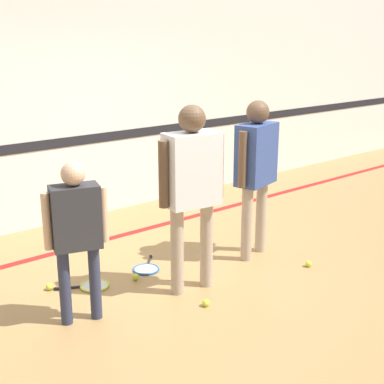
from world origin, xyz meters
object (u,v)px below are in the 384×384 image
(person_student_right, at_px, (256,162))
(racket_spare_on_floor, at_px, (146,268))
(person_instructor, at_px, (192,179))
(racket_second_spare, at_px, (92,286))
(person_student_left, at_px, (76,225))
(tennis_ball_stray_right, at_px, (308,264))
(tennis_ball_near_instructor, at_px, (206,303))
(tennis_ball_stray_left, at_px, (49,287))
(tennis_ball_by_spare_racket, at_px, (136,277))

(person_student_right, distance_m, racket_spare_on_floor, 1.57)
(person_student_right, bearing_deg, person_instructor, -2.89)
(racket_second_spare, bearing_deg, person_student_left, 80.98)
(tennis_ball_stray_right, bearing_deg, tennis_ball_near_instructor, 178.63)
(racket_spare_on_floor, bearing_deg, person_student_right, -67.73)
(person_student_left, distance_m, person_student_right, 2.12)
(tennis_ball_stray_left, distance_m, tennis_ball_stray_right, 2.60)
(person_student_left, xyz_separation_m, racket_second_spare, (0.37, 0.50, -0.83))
(person_student_right, relative_size, tennis_ball_by_spare_racket, 25.38)
(tennis_ball_near_instructor, bearing_deg, person_student_left, 153.49)
(person_student_left, distance_m, tennis_ball_stray_left, 1.07)
(racket_spare_on_floor, bearing_deg, person_student_left, 159.62)
(tennis_ball_near_instructor, xyz_separation_m, tennis_ball_stray_left, (-0.93, 1.17, 0.00))
(racket_second_spare, bearing_deg, tennis_ball_near_instructor, 148.68)
(person_instructor, relative_size, person_student_left, 1.27)
(racket_second_spare, bearing_deg, tennis_ball_stray_left, -1.50)
(tennis_ball_stray_left, xyz_separation_m, tennis_ball_stray_right, (2.30, -1.20, 0.00))
(tennis_ball_stray_left, relative_size, tennis_ball_stray_right, 1.00)
(person_student_left, height_order, racket_spare_on_floor, person_student_left)
(person_student_left, relative_size, racket_second_spare, 2.58)
(racket_spare_on_floor, xyz_separation_m, tennis_ball_stray_right, (1.34, -1.01, 0.02))
(tennis_ball_near_instructor, height_order, tennis_ball_by_spare_racket, same)
(person_instructor, bearing_deg, tennis_ball_by_spare_racket, 130.50)
(person_student_left, height_order, tennis_ball_stray_right, person_student_left)
(racket_spare_on_floor, height_order, racket_second_spare, same)
(racket_second_spare, height_order, tennis_ball_near_instructor, tennis_ball_near_instructor)
(person_student_right, xyz_separation_m, tennis_ball_stray_left, (-2.09, 0.62, -1.00))
(person_student_right, distance_m, tennis_ball_stray_left, 2.40)
(person_student_left, relative_size, tennis_ball_stray_left, 20.69)
(racket_second_spare, relative_size, tennis_ball_stray_right, 8.01)
(person_instructor, relative_size, racket_second_spare, 3.28)
(person_instructor, bearing_deg, tennis_ball_stray_left, 150.43)
(racket_second_spare, distance_m, tennis_ball_stray_right, 2.21)
(tennis_ball_stray_right, bearing_deg, tennis_ball_by_spare_racket, 150.81)
(racket_second_spare, distance_m, tennis_ball_stray_left, 0.40)
(person_student_right, height_order, tennis_ball_by_spare_racket, person_student_right)
(racket_spare_on_floor, distance_m, tennis_ball_by_spare_racket, 0.26)
(person_student_left, relative_size, tennis_ball_stray_right, 20.69)
(racket_spare_on_floor, distance_m, tennis_ball_stray_left, 0.99)
(tennis_ball_near_instructor, distance_m, tennis_ball_by_spare_racket, 0.86)
(tennis_ball_by_spare_racket, bearing_deg, person_student_right, -12.05)
(person_instructor, distance_m, person_student_left, 1.11)
(person_student_left, height_order, person_student_right, person_student_right)
(tennis_ball_near_instructor, bearing_deg, tennis_ball_stray_right, -1.37)
(person_student_right, bearing_deg, racket_spare_on_floor, -35.17)
(person_instructor, distance_m, racket_spare_on_floor, 1.24)
(person_student_left, distance_m, tennis_ball_by_spare_racket, 1.18)
(person_instructor, xyz_separation_m, tennis_ball_stray_right, (1.25, -0.38, -1.04))
(person_student_right, relative_size, racket_second_spare, 3.17)
(tennis_ball_stray_right, bearing_deg, person_student_left, 167.62)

